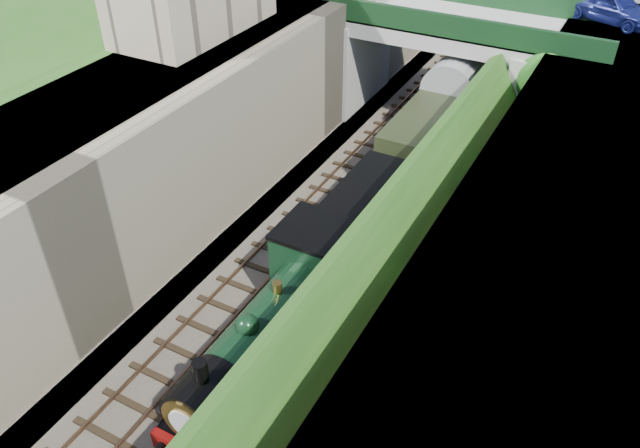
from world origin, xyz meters
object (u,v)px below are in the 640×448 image
(tree, at_px, (552,78))
(car_blue, at_px, (611,6))
(locomotive, at_px, (277,325))
(road_bridge, at_px, (465,58))
(tender, at_px, (367,219))

(tree, relative_size, car_blue, 1.35)
(locomotive, bearing_deg, road_bridge, 90.71)
(car_blue, relative_size, locomotive, 0.48)
(locomotive, distance_m, tender, 7.37)
(road_bridge, height_order, tender, road_bridge)
(car_blue, bearing_deg, tender, -178.11)
(car_blue, relative_size, tender, 0.82)
(road_bridge, relative_size, car_blue, 3.26)
(road_bridge, height_order, car_blue, car_blue)
(car_blue, bearing_deg, locomotive, -171.92)
(car_blue, distance_m, locomotive, 24.96)
(road_bridge, distance_m, car_blue, 7.75)
(road_bridge, distance_m, tree, 5.33)
(tree, bearing_deg, car_blue, 72.77)
(road_bridge, bearing_deg, tender, -88.89)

